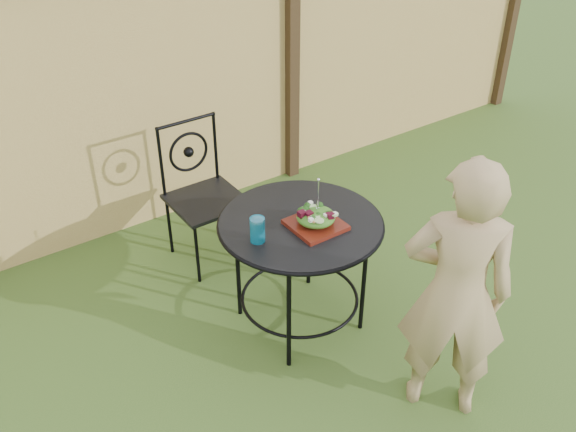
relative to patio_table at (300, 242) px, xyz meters
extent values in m
plane|color=#214115|center=(-0.29, -0.63, -0.59)|extent=(60.00, 60.00, 0.00)
cube|color=#EACA74|center=(-0.29, 1.57, 0.31)|extent=(8.00, 0.05, 1.80)
cube|color=black|center=(1.01, 1.52, 0.36)|extent=(0.09, 0.09, 1.90)
cube|color=black|center=(3.61, 1.52, 0.36)|extent=(0.09, 0.09, 1.90)
cylinder|color=black|center=(0.00, 0.00, 0.13)|extent=(0.90, 0.90, 0.02)
torus|color=black|center=(0.00, 0.00, 0.12)|extent=(0.92, 0.92, 0.02)
torus|color=black|center=(0.00, 0.00, -0.41)|extent=(0.70, 0.70, 0.02)
cylinder|color=black|center=(0.26, 0.26, -0.23)|extent=(0.03, 0.03, 0.71)
cylinder|color=black|center=(-0.26, 0.26, -0.23)|extent=(0.03, 0.03, 0.71)
cylinder|color=black|center=(-0.26, -0.26, -0.23)|extent=(0.03, 0.03, 0.71)
cylinder|color=black|center=(0.26, -0.26, -0.23)|extent=(0.03, 0.03, 0.71)
cube|color=black|center=(-0.12, 0.88, -0.14)|extent=(0.46, 0.46, 0.03)
cylinder|color=black|center=(-0.12, 1.09, 0.35)|extent=(0.42, 0.02, 0.02)
torus|color=black|center=(-0.12, 1.09, 0.13)|extent=(0.28, 0.02, 0.28)
cylinder|color=black|center=(-0.32, 0.68, -0.37)|extent=(0.02, 0.02, 0.44)
cylinder|color=black|center=(0.08, 0.68, -0.37)|extent=(0.02, 0.02, 0.44)
cylinder|color=black|center=(-0.32, 1.08, -0.37)|extent=(0.02, 0.02, 0.44)
cylinder|color=black|center=(0.08, 1.08, -0.37)|extent=(0.02, 0.02, 0.44)
cylinder|color=black|center=(-0.32, 1.09, 0.11)|extent=(0.02, 0.02, 0.50)
cylinder|color=black|center=(0.08, 1.09, 0.11)|extent=(0.02, 0.02, 0.50)
imported|color=tan|center=(0.24, -0.91, 0.14)|extent=(0.61, 0.62, 1.44)
cube|color=#4E180B|center=(0.04, -0.09, 0.15)|extent=(0.27, 0.27, 0.02)
ellipsoid|color=#235614|center=(0.04, -0.09, 0.20)|extent=(0.21, 0.21, 0.08)
cylinder|color=silver|center=(0.05, -0.09, 0.33)|extent=(0.01, 0.01, 0.18)
cylinder|color=#0A607E|center=(-0.29, -0.02, 0.21)|extent=(0.08, 0.08, 0.14)
camera|label=1|loc=(-1.73, -2.35, 2.09)|focal=40.00mm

